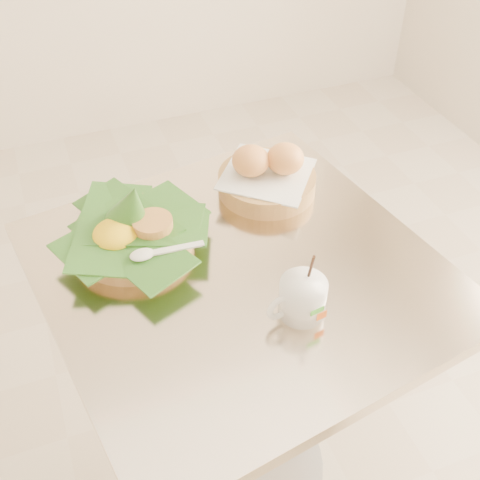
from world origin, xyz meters
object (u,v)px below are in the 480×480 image
object	(u,v)px
bread_basket	(267,176)
coffee_mug	(302,297)
cafe_table	(241,343)
rice_basket	(132,230)

from	to	relation	value
bread_basket	coffee_mug	distance (m)	0.35
cafe_table	rice_basket	bearing A→B (deg)	141.41
rice_basket	cafe_table	bearing A→B (deg)	-38.59
bread_basket	cafe_table	bearing A→B (deg)	-124.05
coffee_mug	bread_basket	bearing A→B (deg)	76.66
bread_basket	coffee_mug	size ratio (longest dim) A/B	1.77
rice_basket	coffee_mug	size ratio (longest dim) A/B	2.05
bread_basket	coffee_mug	world-z (taller)	coffee_mug
coffee_mug	rice_basket	bearing A→B (deg)	129.77
bread_basket	coffee_mug	xyz separation A→B (m)	(-0.08, -0.34, -0.00)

